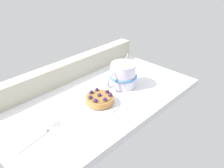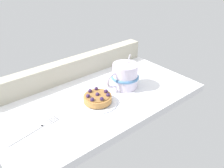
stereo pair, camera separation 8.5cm
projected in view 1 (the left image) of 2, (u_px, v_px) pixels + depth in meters
The scene contains 6 objects.
ground_plane at pixel (98, 100), 86.63cm from camera, with size 73.65×40.77×2.79cm, color white.
window_rail_back at pixel (66, 71), 94.67cm from camera, with size 72.18×4.95×7.98cm, color #B2AD99.
dessert_plate at pixel (100, 103), 81.87cm from camera, with size 13.55×13.55×0.86cm.
raspberry_tart at pixel (100, 99), 80.99cm from camera, with size 9.60×9.60×3.49cm.
coffee_mug at pixel (123, 75), 90.33cm from camera, with size 14.10×10.69×12.89cm.
dessert_fork at pixel (41, 136), 67.81cm from camera, with size 16.69×4.43×0.60cm.
Camera 1 is at (-48.83, -53.63, 46.63)cm, focal length 38.48 mm.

